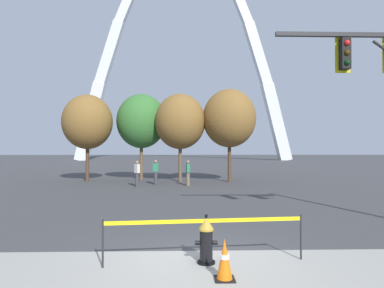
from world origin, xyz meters
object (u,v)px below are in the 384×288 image
traffic_cone_by_hydrant (225,260)px  pedestrian_walking_left (137,173)px  fire_hydrant (206,240)px  pedestrian_walking_right (188,173)px  monument_arch (184,59)px  pedestrian_standing_center (156,172)px

traffic_cone_by_hydrant → pedestrian_walking_left: bearing=103.5°
fire_hydrant → pedestrian_walking_left: bearing=103.2°
traffic_cone_by_hydrant → pedestrian_walking_right: size_ratio=0.46×
pedestrian_walking_left → fire_hydrant: bearing=-76.8°
fire_hydrant → traffic_cone_by_hydrant: 0.91m
traffic_cone_by_hydrant → pedestrian_walking_left: size_ratio=0.46×
traffic_cone_by_hydrant → monument_arch: 64.77m
monument_arch → pedestrian_walking_left: size_ratio=29.46×
fire_hydrant → pedestrian_standing_center: bearing=98.4°
traffic_cone_by_hydrant → pedestrian_walking_right: pedestrian_walking_right is taller
monument_arch → traffic_cone_by_hydrant: bearing=-89.6°
fire_hydrant → monument_arch: monument_arch is taller
fire_hydrant → traffic_cone_by_hydrant: size_ratio=1.36×
pedestrian_walking_right → monument_arch: bearing=90.1°
pedestrian_walking_right → pedestrian_standing_center: bearing=161.7°
monument_arch → pedestrian_walking_right: 50.34m
traffic_cone_by_hydrant → pedestrian_walking_right: (-0.40, 15.21, 0.46)m
pedestrian_walking_right → pedestrian_walking_left: bearing=-171.4°
pedestrian_walking_left → pedestrian_standing_center: same height
monument_arch → pedestrian_walking_right: size_ratio=29.46×
fire_hydrant → pedestrian_walking_right: bearing=90.6°
fire_hydrant → monument_arch: size_ratio=0.02×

